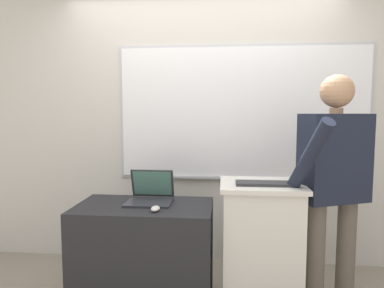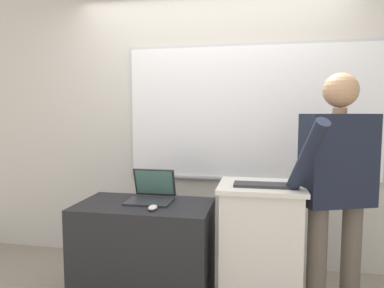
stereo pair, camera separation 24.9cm
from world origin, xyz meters
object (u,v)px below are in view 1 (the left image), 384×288
object	(u,v)px
side_desk	(145,256)
wireless_keyboard	(266,184)
laptop	(150,193)
computer_mouse_by_laptop	(155,209)
person_presenter	(334,176)
lectern_podium	(260,247)

from	to	relation	value
side_desk	wireless_keyboard	distance (m)	1.03
laptop	computer_mouse_by_laptop	xyz separation A→B (m)	(0.08, -0.24, -0.05)
person_presenter	computer_mouse_by_laptop	size ratio (longest dim) A/B	16.93
lectern_podium	computer_mouse_by_laptop	xyz separation A→B (m)	(-0.73, -0.17, 0.31)
lectern_podium	computer_mouse_by_laptop	distance (m)	0.81
computer_mouse_by_laptop	side_desk	bearing A→B (deg)	127.62
person_presenter	computer_mouse_by_laptop	distance (m)	1.26
lectern_podium	wireless_keyboard	xyz separation A→B (m)	(0.02, -0.06, 0.48)
lectern_podium	computer_mouse_by_laptop	world-z (taller)	lectern_podium
lectern_podium	laptop	world-z (taller)	laptop
lectern_podium	person_presenter	world-z (taller)	person_presenter
wireless_keyboard	computer_mouse_by_laptop	size ratio (longest dim) A/B	4.11
person_presenter	laptop	distance (m)	1.32
lectern_podium	computer_mouse_by_laptop	bearing A→B (deg)	-166.87
person_presenter	computer_mouse_by_laptop	bearing A→B (deg)	167.73
person_presenter	laptop	world-z (taller)	person_presenter
wireless_keyboard	computer_mouse_by_laptop	distance (m)	0.78
lectern_podium	wireless_keyboard	size ratio (longest dim) A/B	2.29
side_desk	person_presenter	world-z (taller)	person_presenter
side_desk	computer_mouse_by_laptop	size ratio (longest dim) A/B	9.84
lectern_podium	wireless_keyboard	bearing A→B (deg)	-70.33
side_desk	lectern_podium	bearing A→B (deg)	1.59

